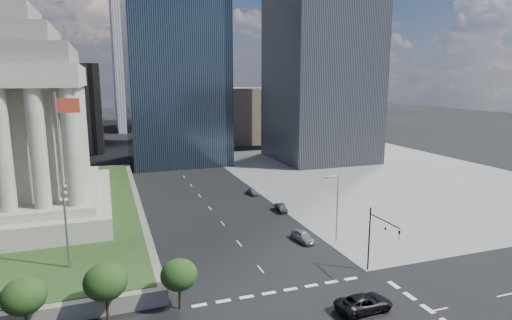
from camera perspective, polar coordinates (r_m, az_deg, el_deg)
name	(u,v)px	position (r m, az deg, el deg)	size (l,w,h in m)	color
ground	(169,158)	(129.83, -11.58, 0.22)	(500.00, 500.00, 0.00)	black
sidewalk_ne	(380,175)	(109.60, 16.24, -1.92)	(68.00, 90.00, 0.03)	slate
flagpole	(63,172)	(51.82, -24.34, -1.48)	(2.52, 0.24, 20.00)	slate
midrise_glass	(174,54)	(123.27, -10.83, 13.71)	(26.00, 26.00, 60.00)	black
building_filler_ne	(241,114)	(164.63, -2.05, 6.13)	(20.00, 30.00, 20.00)	brown
building_filler_nw	(63,107)	(157.40, -24.29, 6.45)	(24.00, 30.00, 28.00)	brown
traffic_signal_ne	(378,234)	(53.10, 16.02, -9.48)	(0.30, 5.74, 8.00)	black
street_lamp_north	(336,204)	(62.40, 10.65, -5.79)	(2.13, 0.22, 10.00)	slate
pickup_truck	(364,303)	(47.09, 14.22, -18.00)	(2.78, 6.03, 1.68)	black
parked_sedan_near	(303,236)	(63.42, 6.28, -10.05)	(4.59, 1.85, 1.56)	gray
parked_sedan_mid	(281,208)	(76.72, 3.34, -6.38)	(1.38, 3.96, 1.31)	black
parked_sedan_far	(252,192)	(87.24, -0.47, -4.26)	(3.78, 1.52, 1.29)	slate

